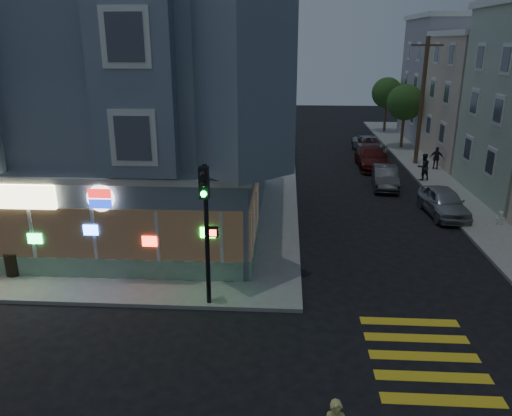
# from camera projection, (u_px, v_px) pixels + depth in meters

# --- Properties ---
(ground) EXTENTS (120.00, 120.00, 0.00)m
(ground) POSITION_uv_depth(u_px,v_px,m) (207.00, 344.00, 15.33)
(ground) COLOR black
(ground) RESTS_ON ground
(sidewalk_nw) EXTENTS (33.00, 42.00, 0.15)m
(sidewalk_nw) POSITION_uv_depth(u_px,v_px,m) (77.00, 162.00, 37.84)
(sidewalk_nw) COLOR gray
(sidewalk_nw) RESTS_ON ground
(corner_building) EXTENTS (14.60, 14.60, 11.40)m
(corner_building) POSITION_uv_depth(u_px,v_px,m) (116.00, 106.00, 24.21)
(corner_building) COLOR slate
(corner_building) RESTS_ON sidewalk_nw
(row_house_d) EXTENTS (12.00, 8.60, 10.50)m
(row_house_d) POSITION_uv_depth(u_px,v_px,m) (479.00, 81.00, 44.64)
(row_house_d) COLOR #9993A1
(row_house_d) RESTS_ON sidewalk_ne
(utility_pole) EXTENTS (2.20, 0.30, 9.00)m
(utility_pole) POSITION_uv_depth(u_px,v_px,m) (422.00, 100.00, 35.81)
(utility_pole) COLOR #4C3826
(utility_pole) RESTS_ON sidewalk_ne
(street_tree_near) EXTENTS (3.00, 3.00, 5.30)m
(street_tree_near) POSITION_uv_depth(u_px,v_px,m) (405.00, 102.00, 41.75)
(street_tree_near) COLOR #4C3826
(street_tree_near) RESTS_ON sidewalk_ne
(street_tree_far) EXTENTS (3.00, 3.00, 5.30)m
(street_tree_far) POSITION_uv_depth(u_px,v_px,m) (387.00, 93.00, 49.31)
(street_tree_far) COLOR #4C3826
(street_tree_far) RESTS_ON sidewalk_ne
(pedestrian_a) EXTENTS (1.03, 0.91, 1.75)m
(pedestrian_a) POSITION_uv_depth(u_px,v_px,m) (423.00, 167.00, 32.53)
(pedestrian_a) COLOR black
(pedestrian_a) RESTS_ON sidewalk_ne
(pedestrian_b) EXTENTS (1.00, 0.59, 1.59)m
(pedestrian_b) POSITION_uv_depth(u_px,v_px,m) (437.00, 158.00, 35.36)
(pedestrian_b) COLOR #242129
(pedestrian_b) RESTS_ON sidewalk_ne
(parked_car_a) EXTENTS (2.04, 4.48, 1.49)m
(parked_car_a) POSITION_uv_depth(u_px,v_px,m) (444.00, 202.00, 26.37)
(parked_car_a) COLOR #989A9F
(parked_car_a) RESTS_ON ground
(parked_car_b) EXTENTS (1.87, 4.30, 1.37)m
(parked_car_b) POSITION_uv_depth(u_px,v_px,m) (385.00, 177.00, 31.43)
(parked_car_b) COLOR #3C3E41
(parked_car_b) RESTS_ON ground
(parked_car_c) EXTENTS (2.12, 5.17, 1.50)m
(parked_car_c) POSITION_uv_depth(u_px,v_px,m) (372.00, 158.00, 36.33)
(parked_car_c) COLOR #521612
(parked_car_c) RESTS_ON ground
(parked_car_d) EXTENTS (2.54, 4.93, 1.33)m
(parked_car_d) POSITION_uv_depth(u_px,v_px,m) (369.00, 145.00, 41.24)
(parked_car_d) COLOR gray
(parked_car_d) RESTS_ON ground
(traffic_signal) EXTENTS (0.57, 0.55, 4.95)m
(traffic_signal) POSITION_uv_depth(u_px,v_px,m) (206.00, 213.00, 16.28)
(traffic_signal) COLOR black
(traffic_signal) RESTS_ON sidewalk_nw
(fire_hydrant) EXTENTS (0.41, 0.24, 0.72)m
(fire_hydrant) POSITION_uv_depth(u_px,v_px,m) (500.00, 217.00, 24.72)
(fire_hydrant) COLOR silver
(fire_hydrant) RESTS_ON sidewalk_ne
(trash_can) EXTENTS (0.63, 0.63, 0.90)m
(trash_can) POSITION_uv_depth(u_px,v_px,m) (13.00, 264.00, 19.40)
(trash_can) COLOR black
(trash_can) RESTS_ON sidewalk_nw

